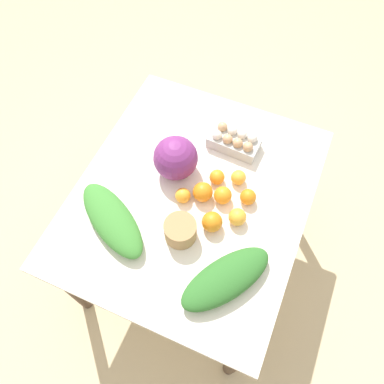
# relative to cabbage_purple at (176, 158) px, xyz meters

# --- Properties ---
(ground_plane) EXTENTS (8.00, 8.00, 0.00)m
(ground_plane) POSITION_rel_cabbage_purple_xyz_m (-0.08, -0.11, -0.82)
(ground_plane) COLOR #C6B289
(dining_table) EXTENTS (1.11, 0.95, 0.72)m
(dining_table) POSITION_rel_cabbage_purple_xyz_m (-0.08, -0.11, -0.19)
(dining_table) COLOR silver
(dining_table) RESTS_ON ground_plane
(cabbage_purple) EXTENTS (0.19, 0.19, 0.19)m
(cabbage_purple) POSITION_rel_cabbage_purple_xyz_m (0.00, 0.00, 0.00)
(cabbage_purple) COLOR #7A2D75
(cabbage_purple) RESTS_ON dining_table
(egg_carton) EXTENTS (0.13, 0.23, 0.09)m
(egg_carton) POSITION_rel_cabbage_purple_xyz_m (0.22, -0.19, -0.05)
(egg_carton) COLOR #B7B7B2
(egg_carton) RESTS_ON dining_table
(paper_bag) EXTENTS (0.13, 0.13, 0.09)m
(paper_bag) POSITION_rel_cabbage_purple_xyz_m (-0.27, -0.14, -0.05)
(paper_bag) COLOR #A87F51
(paper_bag) RESTS_ON dining_table
(greens_bunch_kale) EXTENTS (0.33, 0.41, 0.08)m
(greens_bunch_kale) POSITION_rel_cabbage_purple_xyz_m (-0.33, 0.13, -0.05)
(greens_bunch_kale) COLOR #3D8433
(greens_bunch_kale) RESTS_ON dining_table
(greens_bunch_chard) EXTENTS (0.40, 0.34, 0.08)m
(greens_bunch_chard) POSITION_rel_cabbage_purple_xyz_m (-0.38, -0.37, -0.05)
(greens_bunch_chard) COLOR #2D6B28
(greens_bunch_chard) RESTS_ON dining_table
(orange_0) EXTENTS (0.07, 0.07, 0.07)m
(orange_0) POSITION_rel_cabbage_purple_xyz_m (-0.06, -0.24, -0.06)
(orange_0) COLOR orange
(orange_0) RESTS_ON dining_table
(orange_1) EXTENTS (0.07, 0.07, 0.07)m
(orange_1) POSITION_rel_cabbage_purple_xyz_m (-0.13, -0.32, -0.06)
(orange_1) COLOR #F9A833
(orange_1) RESTS_ON dining_table
(orange_2) EXTENTS (0.08, 0.08, 0.08)m
(orange_2) POSITION_rel_cabbage_purple_xyz_m (-0.19, -0.24, -0.05)
(orange_2) COLOR orange
(orange_2) RESTS_ON dining_table
(orange_3) EXTENTS (0.08, 0.08, 0.08)m
(orange_3) POSITION_rel_cabbage_purple_xyz_m (-0.08, -0.16, -0.05)
(orange_3) COLOR orange
(orange_3) RESTS_ON dining_table
(orange_4) EXTENTS (0.06, 0.06, 0.06)m
(orange_4) POSITION_rel_cabbage_purple_xyz_m (-0.12, -0.08, -0.06)
(orange_4) COLOR orange
(orange_4) RESTS_ON dining_table
(orange_5) EXTENTS (0.06, 0.06, 0.06)m
(orange_5) POSITION_rel_cabbage_purple_xyz_m (0.02, -0.18, -0.06)
(orange_5) COLOR orange
(orange_5) RESTS_ON dining_table
(orange_6) EXTENTS (0.06, 0.06, 0.06)m
(orange_6) POSITION_rel_cabbage_purple_xyz_m (0.05, -0.27, -0.06)
(orange_6) COLOR #F9A833
(orange_6) RESTS_ON dining_table
(orange_7) EXTENTS (0.07, 0.07, 0.07)m
(orange_7) POSITION_rel_cabbage_purple_xyz_m (-0.02, -0.33, -0.06)
(orange_7) COLOR orange
(orange_7) RESTS_ON dining_table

